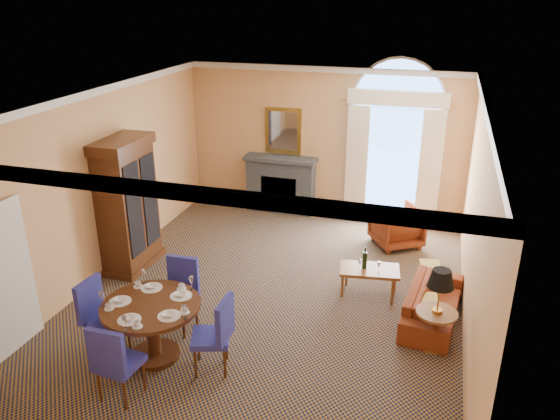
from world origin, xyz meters
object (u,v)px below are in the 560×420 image
(sofa, at_px, (433,303))
(armchair, at_px, (397,226))
(armoire, at_px, (127,207))
(coffee_table, at_px, (369,270))
(side_table, at_px, (439,299))
(dining_table, at_px, (152,318))

(sofa, bearing_deg, armchair, 24.25)
(armoire, relative_size, armchair, 2.72)
(coffee_table, xyz_separation_m, side_table, (1.08, -1.14, 0.32))
(dining_table, height_order, sofa, dining_table)
(armoire, bearing_deg, sofa, -2.63)
(armoire, xyz_separation_m, side_table, (5.32, -0.96, -0.37))
(dining_table, relative_size, coffee_table, 1.30)
(sofa, height_order, side_table, side_table)
(sofa, bearing_deg, armoire, 93.84)
(dining_table, xyz_separation_m, sofa, (3.56, 2.04, -0.35))
(armoire, bearing_deg, armchair, 26.44)
(sofa, distance_m, armchair, 2.60)
(armoire, bearing_deg, side_table, -10.27)
(dining_table, xyz_separation_m, coffee_table, (2.53, 2.46, -0.17))
(side_table, bearing_deg, armoire, 169.73)
(dining_table, distance_m, side_table, 3.85)
(sofa, xyz_separation_m, coffee_table, (-1.03, 0.41, 0.18))
(armoire, distance_m, coffee_table, 4.30)
(dining_table, xyz_separation_m, side_table, (3.61, 1.32, 0.15))
(coffee_table, distance_m, side_table, 1.60)
(dining_table, relative_size, armchair, 1.52)
(sofa, relative_size, coffee_table, 1.78)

